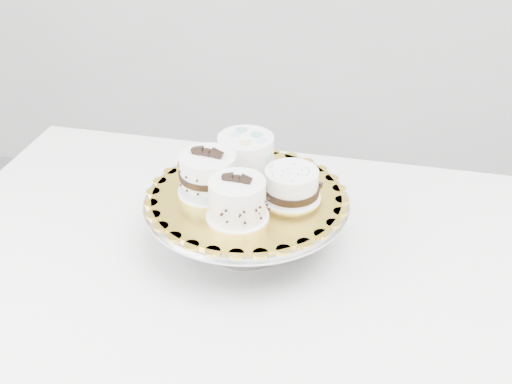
# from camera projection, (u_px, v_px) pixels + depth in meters

# --- Properties ---
(table) EXTENTS (1.38, 1.02, 0.75)m
(table) POSITION_uv_depth(u_px,v_px,m) (252.00, 288.00, 1.23)
(table) COLOR white
(table) RESTS_ON floor
(cake_stand) EXTENTS (0.38, 0.38, 0.10)m
(cake_stand) POSITION_uv_depth(u_px,v_px,m) (247.00, 212.00, 1.20)
(cake_stand) COLOR gray
(cake_stand) RESTS_ON table
(cake_board) EXTENTS (0.43, 0.43, 0.01)m
(cake_board) POSITION_uv_depth(u_px,v_px,m) (247.00, 196.00, 1.18)
(cake_board) COLOR yellow
(cake_board) RESTS_ON cake_stand
(cake_swirl) EXTENTS (0.12, 0.12, 0.09)m
(cake_swirl) POSITION_uv_depth(u_px,v_px,m) (237.00, 200.00, 1.10)
(cake_swirl) COLOR white
(cake_swirl) RESTS_ON cake_board
(cake_banded) EXTENTS (0.13, 0.13, 0.09)m
(cake_banded) POSITION_uv_depth(u_px,v_px,m) (208.00, 175.00, 1.17)
(cake_banded) COLOR white
(cake_banded) RESTS_ON cake_board
(cake_dots) EXTENTS (0.13, 0.13, 0.08)m
(cake_dots) POSITION_uv_depth(u_px,v_px,m) (246.00, 155.00, 1.22)
(cake_dots) COLOR white
(cake_dots) RESTS_ON cake_board
(cake_ribbon) EXTENTS (0.12, 0.12, 0.06)m
(cake_ribbon) POSITION_uv_depth(u_px,v_px,m) (292.00, 185.00, 1.16)
(cake_ribbon) COLOR white
(cake_ribbon) RESTS_ON cake_board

